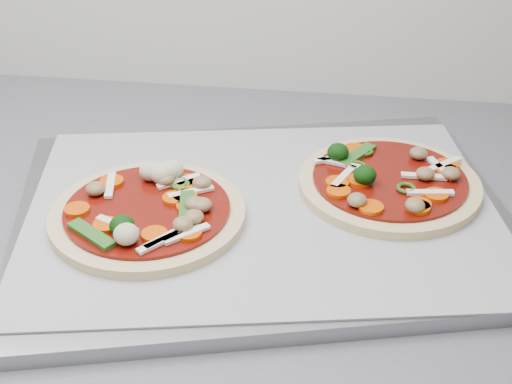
# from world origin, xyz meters

# --- Properties ---
(baking_tray) EXTENTS (0.58, 0.48, 0.02)m
(baking_tray) POSITION_xyz_m (0.66, 1.27, 0.91)
(baking_tray) COLOR gray
(baking_tray) RESTS_ON countertop
(parchment) EXTENTS (0.54, 0.43, 0.00)m
(parchment) POSITION_xyz_m (0.66, 1.27, 0.92)
(parchment) COLOR #9FA0A5
(parchment) RESTS_ON baking_tray
(pizza_left) EXTENTS (0.21, 0.21, 0.03)m
(pizza_left) POSITION_xyz_m (0.56, 1.23, 0.93)
(pizza_left) COLOR #D7BA87
(pizza_left) RESTS_ON parchment
(pizza_right) EXTENTS (0.25, 0.25, 0.03)m
(pizza_right) POSITION_xyz_m (0.79, 1.32, 0.93)
(pizza_right) COLOR #D7BA87
(pizza_right) RESTS_ON parchment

